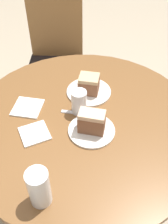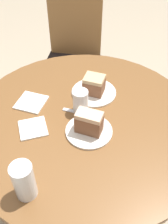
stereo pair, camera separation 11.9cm
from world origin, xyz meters
The scene contains 12 objects.
ground_plane centered at (0.00, 0.00, 0.00)m, with size 8.00×8.00×0.00m, color tan.
table centered at (0.00, 0.00, 0.56)m, with size 1.10×1.10×0.77m.
chair centered at (-0.15, 0.97, 0.50)m, with size 0.49×0.46×0.97m.
plate_near centered at (0.03, -0.08, 0.78)m, with size 0.21×0.21×0.01m.
plate_far centered at (0.04, 0.18, 0.78)m, with size 0.23×0.23×0.01m.
cake_slice_near centered at (0.03, -0.08, 0.84)m, with size 0.13×0.10×0.10m.
cake_slice_far centered at (0.04, 0.18, 0.83)m, with size 0.12×0.11×0.09m.
glass_lemonade centered at (-0.02, 0.05, 0.83)m, with size 0.07×0.07×0.12m.
glass_water centered at (-0.18, -0.39, 0.85)m, with size 0.08×0.08×0.16m.
napkin_stack centered at (-0.27, 0.09, 0.78)m, with size 0.16×0.16×0.01m.
fork centered at (-0.03, 0.03, 0.78)m, with size 0.16×0.06×0.00m.
napkin_side centered at (-0.22, -0.08, 0.78)m, with size 0.15×0.15×0.01m.
Camera 2 is at (0.05, -0.85, 1.64)m, focal length 42.00 mm.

